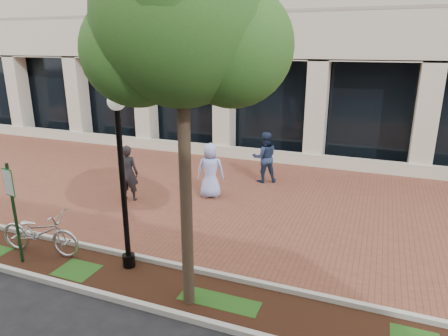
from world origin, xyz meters
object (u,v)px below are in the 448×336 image
(parking_sign, at_px, (12,201))
(street_tree, at_px, (184,31))
(locked_bicycle, at_px, (40,232))
(lamppost, at_px, (122,173))
(pedestrian_left, at_px, (128,173))
(pedestrian_mid, at_px, (265,157))
(pedestrian_right, at_px, (210,170))

(parking_sign, height_order, street_tree, street_tree)
(parking_sign, height_order, locked_bicycle, parking_sign)
(lamppost, height_order, pedestrian_left, lamppost)
(pedestrian_mid, distance_m, pedestrian_right, 2.42)
(parking_sign, xyz_separation_m, pedestrian_mid, (3.58, 7.47, -0.59))
(locked_bicycle, bearing_deg, parking_sign, 161.66)
(lamppost, relative_size, locked_bicycle, 1.86)
(street_tree, relative_size, pedestrian_mid, 3.57)
(pedestrian_left, relative_size, pedestrian_right, 1.00)
(parking_sign, bearing_deg, pedestrian_left, 98.69)
(lamppost, xyz_separation_m, pedestrian_left, (-2.31, 3.43, -1.29))
(parking_sign, xyz_separation_m, pedestrian_right, (2.38, 5.37, -0.61))
(parking_sign, distance_m, pedestrian_mid, 8.31)
(lamppost, distance_m, pedestrian_mid, 6.96)
(street_tree, distance_m, pedestrian_right, 6.91)
(parking_sign, xyz_separation_m, lamppost, (2.38, 0.74, 0.69))
(pedestrian_mid, bearing_deg, parking_sign, 37.68)
(pedestrian_left, height_order, pedestrian_mid, pedestrian_mid)
(street_tree, xyz_separation_m, pedestrian_mid, (-0.66, 7.37, -4.04))
(parking_sign, xyz_separation_m, pedestrian_left, (0.07, 4.17, -0.61))
(street_tree, distance_m, pedestrian_left, 7.10)
(locked_bicycle, distance_m, pedestrian_left, 3.69)
(pedestrian_left, distance_m, pedestrian_right, 2.60)
(pedestrian_right, bearing_deg, pedestrian_mid, -139.04)
(street_tree, xyz_separation_m, pedestrian_left, (-4.17, 4.07, -4.06))
(lamppost, distance_m, pedestrian_left, 4.33)
(parking_sign, height_order, pedestrian_left, parking_sign)
(pedestrian_left, bearing_deg, locked_bicycle, 80.06)
(pedestrian_mid, bearing_deg, pedestrian_left, 16.53)
(parking_sign, height_order, lamppost, lamppost)
(lamppost, bearing_deg, locked_bicycle, -174.01)
(parking_sign, relative_size, lamppost, 0.61)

